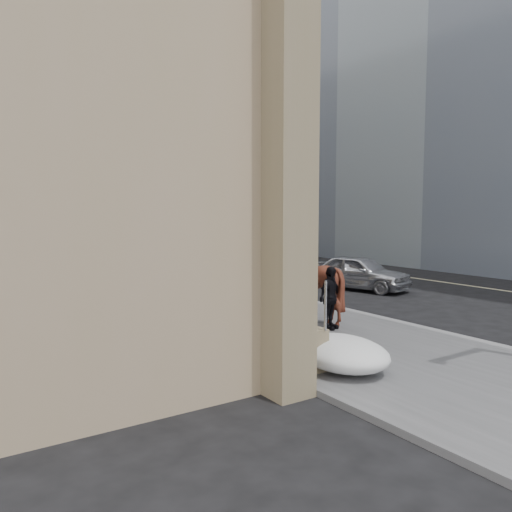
{
  "coord_description": "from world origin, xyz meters",
  "views": [
    {
      "loc": [
        -7.69,
        -8.66,
        3.06
      ],
      "look_at": [
        0.39,
        3.58,
        1.7
      ],
      "focal_mm": 35.0,
      "sensor_mm": 36.0,
      "label": 1
    }
  ],
  "objects_px": {
    "car_grey": "(257,244)",
    "pedestrian": "(330,298)",
    "mounted_horse_left": "(261,276)",
    "mounted_horse_right": "(303,279)",
    "car_silver": "(359,272)"
  },
  "relations": [
    {
      "from": "car_grey",
      "to": "pedestrian",
      "type": "bearing_deg",
      "value": 36.46
    },
    {
      "from": "mounted_horse_left",
      "to": "mounted_horse_right",
      "type": "xyz_separation_m",
      "value": [
        0.79,
        -0.82,
        -0.06
      ]
    },
    {
      "from": "pedestrian",
      "to": "mounted_horse_right",
      "type": "bearing_deg",
      "value": 69.99
    },
    {
      "from": "mounted_horse_right",
      "to": "car_grey",
      "type": "bearing_deg",
      "value": -102.81
    },
    {
      "from": "mounted_horse_left",
      "to": "car_silver",
      "type": "bearing_deg",
      "value": -172.23
    },
    {
      "from": "mounted_horse_right",
      "to": "pedestrian",
      "type": "relative_size",
      "value": 1.72
    },
    {
      "from": "car_silver",
      "to": "pedestrian",
      "type": "bearing_deg",
      "value": -156.13
    },
    {
      "from": "mounted_horse_right",
      "to": "car_grey",
      "type": "height_order",
      "value": "mounted_horse_right"
    },
    {
      "from": "mounted_horse_left",
      "to": "pedestrian",
      "type": "relative_size",
      "value": 1.87
    },
    {
      "from": "mounted_horse_right",
      "to": "pedestrian",
      "type": "bearing_deg",
      "value": 107.57
    },
    {
      "from": "car_silver",
      "to": "car_grey",
      "type": "distance_m",
      "value": 16.76
    },
    {
      "from": "mounted_horse_right",
      "to": "car_grey",
      "type": "distance_m",
      "value": 22.36
    },
    {
      "from": "pedestrian",
      "to": "car_grey",
      "type": "distance_m",
      "value": 23.29
    },
    {
      "from": "mounted_horse_left",
      "to": "mounted_horse_right",
      "type": "height_order",
      "value": "mounted_horse_left"
    },
    {
      "from": "pedestrian",
      "to": "car_silver",
      "type": "height_order",
      "value": "pedestrian"
    }
  ]
}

